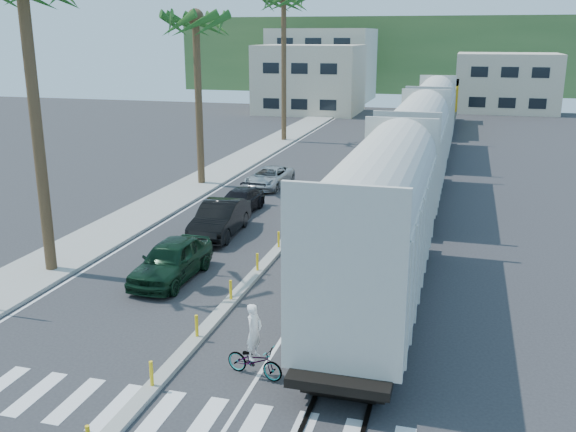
# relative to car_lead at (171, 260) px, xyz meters

# --- Properties ---
(ground) EXTENTS (140.00, 140.00, 0.00)m
(ground) POSITION_rel_car_lead_xyz_m (3.00, -6.54, -0.79)
(ground) COLOR #28282B
(ground) RESTS_ON ground
(sidewalk) EXTENTS (3.00, 90.00, 0.15)m
(sidewalk) POSITION_rel_car_lead_xyz_m (-5.50, 18.46, -0.71)
(sidewalk) COLOR gray
(sidewalk) RESTS_ON ground
(rails) EXTENTS (1.56, 100.00, 0.06)m
(rails) POSITION_rel_car_lead_xyz_m (8.00, 21.46, -0.76)
(rails) COLOR black
(rails) RESTS_ON ground
(median) EXTENTS (0.45, 60.00, 0.85)m
(median) POSITION_rel_car_lead_xyz_m (3.00, 13.42, -0.70)
(median) COLOR gray
(median) RESTS_ON ground
(crosswalk) EXTENTS (14.00, 2.20, 0.01)m
(crosswalk) POSITION_rel_car_lead_xyz_m (3.00, -8.54, -0.78)
(crosswalk) COLOR silver
(crosswalk) RESTS_ON ground
(lane_markings) EXTENTS (9.42, 90.00, 0.01)m
(lane_markings) POSITION_rel_car_lead_xyz_m (0.85, 18.46, -0.78)
(lane_markings) COLOR silver
(lane_markings) RESTS_ON ground
(freight_train) EXTENTS (3.00, 60.94, 5.85)m
(freight_train) POSITION_rel_car_lead_xyz_m (8.00, 19.99, 2.12)
(freight_train) COLOR beige
(freight_train) RESTS_ON ground
(palm_trees) EXTENTS (3.50, 37.20, 13.75)m
(palm_trees) POSITION_rel_car_lead_xyz_m (-5.10, 16.16, 10.02)
(palm_trees) COLOR brown
(palm_trees) RESTS_ON ground
(buildings) EXTENTS (38.00, 27.00, 10.00)m
(buildings) POSITION_rel_car_lead_xyz_m (-3.42, 65.11, 3.57)
(buildings) COLOR #C1B399
(buildings) RESTS_ON ground
(hillside) EXTENTS (80.00, 20.00, 12.00)m
(hillside) POSITION_rel_car_lead_xyz_m (3.00, 93.46, 5.21)
(hillside) COLOR #385628
(hillside) RESTS_ON ground
(car_lead) EXTENTS (2.04, 4.70, 1.58)m
(car_lead) POSITION_rel_car_lead_xyz_m (0.00, 0.00, 0.00)
(car_lead) COLOR black
(car_lead) RESTS_ON ground
(car_second) EXTENTS (2.19, 5.04, 1.61)m
(car_second) POSITION_rel_car_lead_xyz_m (-0.30, 5.86, 0.01)
(car_second) COLOR black
(car_second) RESTS_ON ground
(car_third) EXTENTS (2.28, 4.46, 1.23)m
(car_third) POSITION_rel_car_lead_xyz_m (-0.76, 9.82, -0.17)
(car_third) COLOR black
(car_third) RESTS_ON ground
(car_rear) EXTENTS (2.72, 4.81, 1.26)m
(car_rear) POSITION_rel_car_lead_xyz_m (-0.98, 15.94, -0.16)
(car_rear) COLOR #ADB1B3
(car_rear) RESTS_ON ground
(cyclist) EXTENTS (1.38, 2.01, 2.14)m
(cyclist) POSITION_rel_car_lead_xyz_m (5.40, -6.09, -0.12)
(cyclist) COLOR #9EA0A5
(cyclist) RESTS_ON ground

